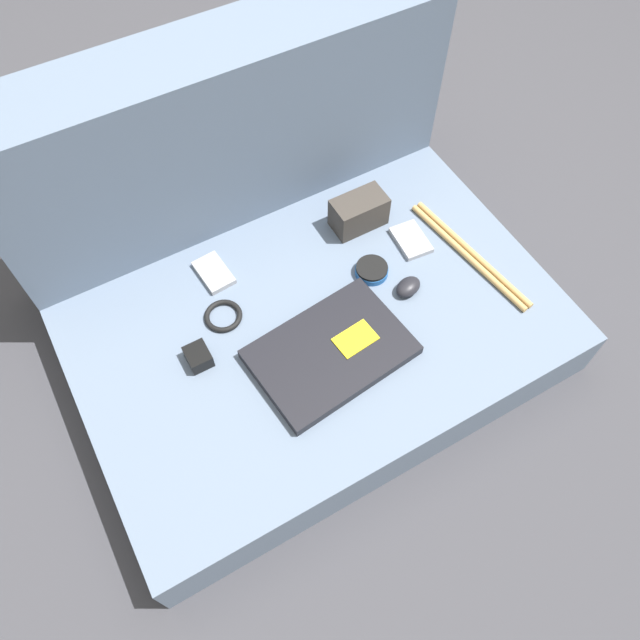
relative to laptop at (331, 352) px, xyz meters
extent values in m
plane|color=#38383D|center=(0.02, 0.08, -0.16)|extent=(8.00, 8.00, 0.00)
cube|color=slate|center=(0.02, 0.08, -0.09)|extent=(1.09, 0.70, 0.15)
cube|color=slate|center=(0.02, 0.53, 0.13)|extent=(1.09, 0.20, 0.59)
cube|color=black|center=(0.00, 0.00, 0.00)|extent=(0.36, 0.26, 0.03)
cube|color=yellow|center=(0.06, -0.01, 0.01)|extent=(0.10, 0.07, 0.00)
ellipsoid|color=black|center=(0.24, 0.06, 0.00)|extent=(0.08, 0.06, 0.03)
cylinder|color=#1E569E|center=(0.20, 0.14, -0.01)|extent=(0.08, 0.08, 0.02)
cylinder|color=black|center=(0.20, 0.14, 0.01)|extent=(0.08, 0.08, 0.01)
cube|color=#99999E|center=(-0.13, 0.33, -0.01)|extent=(0.07, 0.11, 0.01)
cube|color=#99999E|center=(0.33, 0.18, -0.01)|extent=(0.08, 0.11, 0.01)
cube|color=#38332D|center=(0.25, 0.29, 0.03)|extent=(0.13, 0.08, 0.08)
cube|color=black|center=(-0.26, 0.13, 0.00)|extent=(0.05, 0.06, 0.04)
torus|color=black|center=(-0.16, 0.21, -0.01)|extent=(0.09, 0.09, 0.01)
cylinder|color=tan|center=(0.42, 0.07, -0.01)|extent=(0.06, 0.39, 0.01)
cylinder|color=tan|center=(0.44, 0.07, -0.01)|extent=(0.06, 0.39, 0.01)
camera|label=1|loc=(-0.34, -0.55, 1.20)|focal=35.00mm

